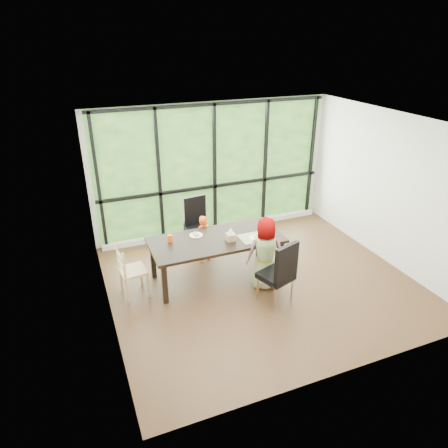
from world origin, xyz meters
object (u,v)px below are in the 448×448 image
Objects in this scene: chair_window_leather at (199,226)px; green_cup at (271,233)px; chair_interior_leather at (276,272)px; child_toddler at (205,239)px; dining_table at (216,258)px; chair_end_beech at (133,271)px; child_older at (266,253)px; tissue_box at (231,237)px; orange_cup at (170,238)px; white_mug at (268,226)px; plate_near at (257,238)px; plate_far at (196,235)px.

chair_window_leather is 1.54m from green_cup.
chair_interior_leather is 1.71m from child_toddler.
dining_table is 1.01m from chair_window_leather.
child_toddler is at bearing -88.20° from chair_interior_leather.
chair_window_leather reaches higher than chair_end_beech.
child_older reaches higher than tissue_box.
child_older is (0.66, -1.17, 0.17)m from child_toddler.
chair_end_beech is at bearing -164.74° from orange_cup.
chair_window_leather and chair_interior_leather have the same top height.
white_mug is at bearing -44.24° from child_toddler.
plate_near is at bearing -17.10° from orange_cup.
chair_interior_leather reaches higher than child_toddler.
orange_cup is (-0.78, -0.80, 0.27)m from chair_window_leather.
plate_far is at bearing 152.78° from plate_near.
dining_table is 9.87× the size of plate_far.
plate_far is (-0.31, -0.76, 0.22)m from chair_window_leather.
green_cup is at bearing -23.03° from plate_far.
chair_window_leather is at bearing 124.40° from green_cup.
plate_near is at bearing -140.44° from white_mug.
child_older is at bearing -76.31° from child_toddler.
plate_near is at bearing -27.22° from plate_far.
tissue_box is at bearing -101.53° from chair_end_beech.
chair_interior_leather is 0.98m from tissue_box.
child_toddler is at bearing -44.52° from child_older.
dining_table is 1.42m from chair_end_beech.
chair_end_beech is at bearing -178.70° from white_mug.
chair_window_leather is 1.76m from chair_end_beech.
dining_table is 27.89× the size of white_mug.
orange_cup is at bearing -12.12° from child_older.
plate_far is at bearing 139.83° from dining_table.
plate_near is at bearing -111.90° from chair_interior_leather.
chair_interior_leather is 4.28× the size of plate_near.
orange_cup is (0.68, 0.18, 0.36)m from chair_end_beech.
child_toddler is 7.37× the size of orange_cup.
chair_end_beech reaches higher than orange_cup.
plate_near is (0.92, -0.48, 0.00)m from plate_far.
dining_table is 0.50m from tissue_box.
child_toddler reaches higher than orange_cup.
chair_end_beech reaches higher than white_mug.
child_toddler is 0.93m from orange_cup.
white_mug is (2.43, 0.05, 0.34)m from chair_end_beech.
chair_end_beech is at bearing 0.79° from child_older.
orange_cup reaches higher than green_cup.
dining_table is 0.90m from child_older.
green_cup is (0.24, -0.02, 0.05)m from plate_near.
chair_interior_leather is at bearing 98.91° from child_older.
dining_table is 2.07× the size of chair_window_leather.
chair_window_leather reaches higher than green_cup.
tissue_box is (1.62, -0.15, 0.36)m from chair_end_beech.
orange_cup is at bearing -60.13° from chair_interior_leather.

